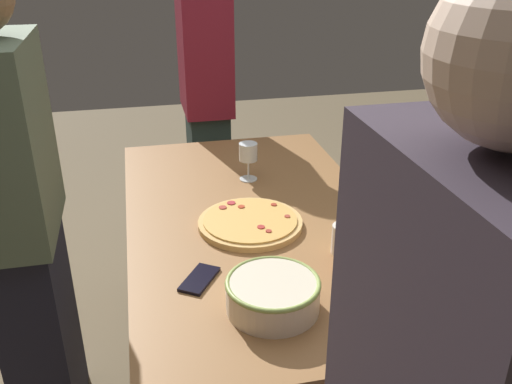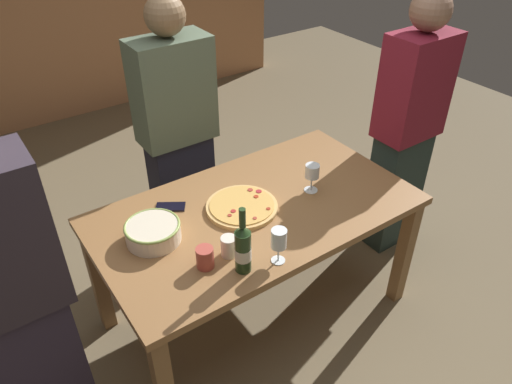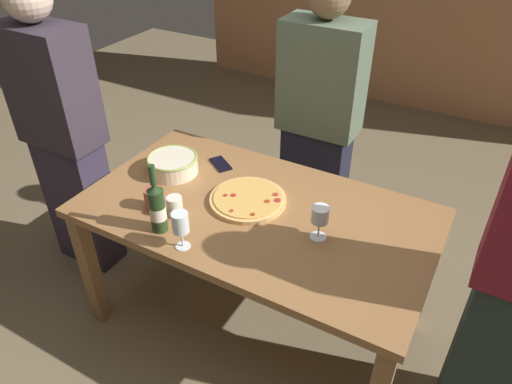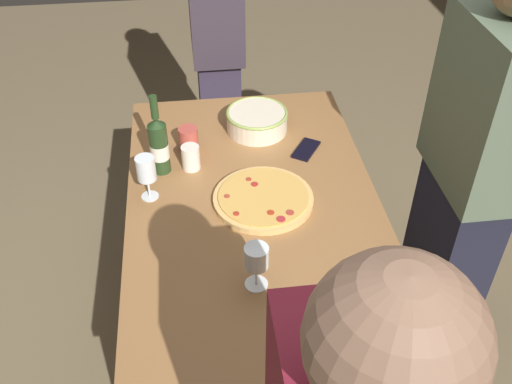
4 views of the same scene
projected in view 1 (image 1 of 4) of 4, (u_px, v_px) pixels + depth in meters
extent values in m
plane|color=#756448|center=(256.00, 377.00, 2.29)|extent=(8.00, 8.00, 0.00)
cube|color=olive|center=(256.00, 222.00, 1.97)|extent=(1.60, 0.90, 0.04)
cube|color=olive|center=(299.00, 210.00, 2.87)|extent=(0.07, 0.07, 0.71)
cube|color=olive|center=(144.00, 226.00, 2.71)|extent=(0.07, 0.07, 0.71)
cylinder|color=#E2B166|center=(250.00, 223.00, 1.90)|extent=(0.36, 0.36, 0.02)
cylinder|color=#DEA74F|center=(250.00, 220.00, 1.89)|extent=(0.32, 0.32, 0.01)
cylinder|color=#AC292E|center=(231.00, 203.00, 2.00)|extent=(0.03, 0.03, 0.00)
cylinder|color=#A23425|center=(269.00, 231.00, 1.81)|extent=(0.02, 0.02, 0.00)
cylinder|color=#AC2A26|center=(261.00, 227.00, 1.84)|extent=(0.03, 0.03, 0.00)
cylinder|color=#AD3319|center=(241.00, 207.00, 1.97)|extent=(0.02, 0.02, 0.00)
cylinder|color=#A83D2C|center=(287.00, 216.00, 1.91)|extent=(0.02, 0.02, 0.00)
cylinder|color=#A1301C|center=(274.00, 205.00, 1.99)|extent=(0.02, 0.02, 0.00)
cylinder|color=#A8392C|center=(223.00, 208.00, 1.97)|extent=(0.03, 0.03, 0.00)
cylinder|color=beige|center=(273.00, 295.00, 1.47)|extent=(0.25, 0.25, 0.09)
torus|color=#95AE54|center=(273.00, 283.00, 1.46)|extent=(0.25, 0.25, 0.01)
cylinder|color=#233B1B|center=(378.00, 220.00, 1.73)|extent=(0.07, 0.07, 0.20)
cone|color=#233B1B|center=(381.00, 188.00, 1.68)|extent=(0.07, 0.07, 0.03)
cylinder|color=#233B1B|center=(383.00, 168.00, 1.65)|extent=(0.03, 0.03, 0.09)
cylinder|color=silver|center=(377.00, 223.00, 1.73)|extent=(0.07, 0.07, 0.06)
cylinder|color=white|center=(368.00, 224.00, 1.91)|extent=(0.06, 0.06, 0.00)
cylinder|color=white|center=(369.00, 213.00, 1.90)|extent=(0.01, 0.01, 0.08)
cylinder|color=white|center=(372.00, 191.00, 1.86)|extent=(0.07, 0.07, 0.09)
cylinder|color=maroon|center=(371.00, 199.00, 1.87)|extent=(0.06, 0.06, 0.03)
cylinder|color=white|center=(248.00, 179.00, 2.26)|extent=(0.07, 0.07, 0.00)
cylinder|color=white|center=(248.00, 169.00, 2.24)|extent=(0.01, 0.01, 0.08)
cylinder|color=white|center=(248.00, 152.00, 2.21)|extent=(0.07, 0.07, 0.07)
cylinder|color=white|center=(343.00, 239.00, 1.73)|extent=(0.07, 0.07, 0.10)
cylinder|color=#BB4B3F|center=(359.00, 259.00, 1.62)|extent=(0.08, 0.08, 0.10)
cube|color=black|center=(199.00, 279.00, 1.61)|extent=(0.16, 0.14, 0.01)
cube|color=black|center=(42.00, 331.00, 1.94)|extent=(0.37, 0.20, 0.80)
cube|color=#556750|center=(2.00, 142.00, 1.64)|extent=(0.44, 0.24, 0.60)
cube|color=#322A35|center=(463.00, 351.00, 0.80)|extent=(0.44, 0.24, 0.61)
cube|color=#23322F|center=(209.00, 180.00, 3.09)|extent=(0.33, 0.20, 0.81)
cube|color=maroon|center=(204.00, 51.00, 2.79)|extent=(0.39, 0.24, 0.61)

